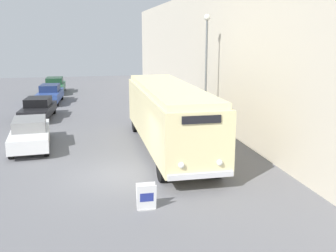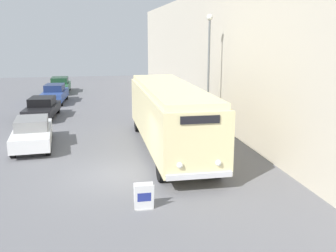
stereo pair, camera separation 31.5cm
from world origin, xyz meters
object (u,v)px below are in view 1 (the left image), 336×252
Objects in this scene: vintage_bus at (168,114)px; parked_car_mid at (38,108)px; parked_car_far at (50,94)px; streetlamp at (206,57)px; parked_car_near at (30,133)px; parked_car_distant at (55,85)px; sign_board at (146,197)px.

vintage_bus reaches higher than parked_car_mid.
vintage_bus is 2.33× the size of parked_car_far.
vintage_bus is 16.93m from parked_car_far.
vintage_bus is 5.41m from streetlamp.
streetlamp is at bearing 50.86° from vintage_bus.
parked_car_far reaches higher than parked_car_mid.
streetlamp reaches higher than parked_car_mid.
streetlamp is (3.03, 3.73, 2.49)m from vintage_bus.
streetlamp is 1.37× the size of parked_car_near.
parked_car_near is at bearing 164.56° from vintage_bus.
parked_car_distant reaches higher than parked_car_near.
parked_car_near is at bearing -86.06° from parked_car_far.
parked_car_distant is at bearing 107.67° from vintage_bus.
streetlamp reaches higher than sign_board.
sign_board is 22.51m from parked_car_far.
parked_car_distant is (-9.84, 17.65, -3.57)m from streetlamp.
parked_car_mid is 0.96× the size of parked_car_far.
parked_car_far is (-4.68, 22.01, 0.34)m from sign_board.
parked_car_mid is at bearing 151.68° from streetlamp.
vintage_bus reaches higher than parked_car_distant.
parked_car_near is 1.06× the size of parked_car_mid.
parked_car_distant reaches higher than parked_car_mid.
parked_car_mid is (-4.97, 15.72, 0.29)m from sign_board.
vintage_bus is at bearing -129.14° from streetlamp.
streetlamp is 1.39× the size of parked_car_far.
sign_board is at bearing -67.98° from parked_car_mid.
sign_board is 12.13m from streetlamp.
streetlamp is 20.52m from parked_car_distant.
sign_board is at bearing -79.99° from parked_car_distant.
parked_car_near is at bearing -82.65° from parked_car_mid.
vintage_bus is 11.64m from parked_car_mid.
vintage_bus is at bearing 72.09° from sign_board.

